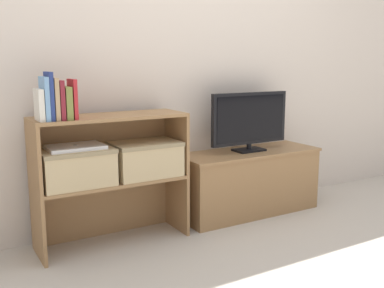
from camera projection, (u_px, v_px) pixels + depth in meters
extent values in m
plane|color=#BCB2A3|center=(204.00, 232.00, 2.95)|extent=(16.00, 16.00, 0.00)
cube|color=beige|center=(174.00, 48.00, 3.07)|extent=(10.00, 0.05, 2.40)
cube|color=olive|center=(248.00, 183.00, 3.31)|extent=(1.06, 0.37, 0.44)
cube|color=olive|center=(249.00, 152.00, 3.27)|extent=(1.08, 0.39, 0.02)
cube|color=black|center=(249.00, 150.00, 3.27)|extent=(0.22, 0.14, 0.02)
cylinder|color=black|center=(249.00, 146.00, 3.26)|extent=(0.04, 0.04, 0.04)
cube|color=black|center=(250.00, 118.00, 3.22)|extent=(0.64, 0.03, 0.37)
cube|color=black|center=(251.00, 118.00, 3.21)|extent=(0.59, 0.00, 0.33)
cube|color=olive|center=(38.00, 224.00, 2.54)|extent=(0.02, 0.32, 0.40)
cube|color=olive|center=(176.00, 200.00, 2.99)|extent=(0.02, 0.32, 0.40)
cube|color=olive|center=(104.00, 204.00, 2.89)|extent=(0.87, 0.02, 0.40)
cube|color=olive|center=(112.00, 181.00, 2.73)|extent=(0.87, 0.32, 0.02)
cube|color=olive|center=(33.00, 156.00, 2.47)|extent=(0.02, 0.32, 0.39)
cube|color=olive|center=(176.00, 141.00, 2.92)|extent=(0.02, 0.32, 0.39)
cube|color=olive|center=(102.00, 144.00, 2.82)|extent=(0.87, 0.02, 0.39)
cube|color=olive|center=(110.00, 117.00, 2.66)|extent=(0.87, 0.32, 0.02)
cube|color=silver|center=(39.00, 105.00, 2.38)|extent=(0.03, 0.14, 0.17)
cube|color=#709ECC|center=(45.00, 99.00, 2.39)|extent=(0.02, 0.15, 0.23)
cube|color=navy|center=(49.00, 96.00, 2.40)|extent=(0.02, 0.14, 0.26)
cube|color=tan|center=(55.00, 99.00, 2.42)|extent=(0.02, 0.14, 0.23)
cube|color=maroon|center=(60.00, 100.00, 2.43)|extent=(0.02, 0.14, 0.21)
cube|color=olive|center=(67.00, 103.00, 2.45)|extent=(0.03, 0.14, 0.18)
cube|color=#B22328|center=(73.00, 99.00, 2.47)|extent=(0.02, 0.14, 0.22)
cube|color=tan|center=(76.00, 167.00, 2.59)|extent=(0.41, 0.28, 0.21)
cube|color=#917E5B|center=(75.00, 151.00, 2.57)|extent=(0.42, 0.29, 0.02)
cube|color=tan|center=(145.00, 159.00, 2.81)|extent=(0.41, 0.28, 0.21)
cube|color=#917E5B|center=(145.00, 144.00, 2.79)|extent=(0.42, 0.29, 0.02)
cube|color=white|center=(75.00, 147.00, 2.57)|extent=(0.32, 0.22, 0.02)
cylinder|color=#99999E|center=(75.00, 145.00, 2.56)|extent=(0.02, 0.02, 0.00)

